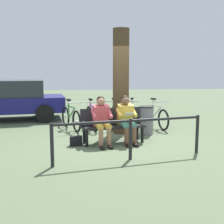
# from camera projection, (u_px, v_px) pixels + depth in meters

# --- Properties ---
(ground_plane) EXTENTS (40.00, 40.00, 0.00)m
(ground_plane) POSITION_uv_depth(u_px,v_px,m) (119.00, 141.00, 7.38)
(ground_plane) COLOR #566647
(bench) EXTENTS (1.66, 0.75, 0.87)m
(bench) POSITION_uv_depth(u_px,v_px,m) (112.00, 123.00, 7.23)
(bench) COLOR black
(bench) RESTS_ON ground
(person_reading) EXTENTS (0.54, 0.81, 1.20)m
(person_reading) POSITION_uv_depth(u_px,v_px,m) (126.00, 117.00, 7.14)
(person_reading) COLOR gold
(person_reading) RESTS_ON ground
(person_companion) EXTENTS (0.54, 0.81, 1.20)m
(person_companion) POSITION_uv_depth(u_px,v_px,m) (102.00, 118.00, 6.96)
(person_companion) COLOR #D84C59
(person_companion) RESTS_ON ground
(handbag) EXTENTS (0.31, 0.16, 0.24)m
(handbag) POSITION_uv_depth(u_px,v_px,m) (76.00, 141.00, 6.93)
(handbag) COLOR black
(handbag) RESTS_ON ground
(tree_trunk) EXTENTS (0.47, 0.47, 3.00)m
(tree_trunk) POSITION_uv_depth(u_px,v_px,m) (121.00, 82.00, 8.20)
(tree_trunk) COLOR #4C3823
(tree_trunk) RESTS_ON ground
(litter_bin) EXTENTS (0.41, 0.41, 0.81)m
(litter_bin) POSITION_uv_depth(u_px,v_px,m) (146.00, 120.00, 8.19)
(litter_bin) COLOR slate
(litter_bin) RESTS_ON ground
(bicycle_red) EXTENTS (0.53, 1.66, 0.94)m
(bicycle_red) POSITION_uv_depth(u_px,v_px,m) (156.00, 116.00, 9.14)
(bicycle_red) COLOR black
(bicycle_red) RESTS_ON ground
(bicycle_silver) EXTENTS (0.58, 1.64, 0.94)m
(bicycle_silver) POSITION_uv_depth(u_px,v_px,m) (132.00, 116.00, 9.26)
(bicycle_silver) COLOR black
(bicycle_silver) RESTS_ON ground
(bicycle_black) EXTENTS (0.48, 1.67, 0.94)m
(bicycle_black) POSITION_uv_depth(u_px,v_px,m) (113.00, 116.00, 9.20)
(bicycle_black) COLOR black
(bicycle_black) RESTS_ON ground
(bicycle_purple) EXTENTS (0.48, 1.67, 0.94)m
(bicycle_purple) POSITION_uv_depth(u_px,v_px,m) (92.00, 117.00, 8.97)
(bicycle_purple) COLOR black
(bicycle_purple) RESTS_ON ground
(bicycle_blue) EXTENTS (0.70, 1.59, 0.94)m
(bicycle_blue) POSITION_uv_depth(u_px,v_px,m) (71.00, 118.00, 8.86)
(bicycle_blue) COLOR black
(bicycle_blue) RESTS_ON ground
(railing_fence) EXTENTS (3.19, 0.67, 0.85)m
(railing_fence) POSITION_uv_depth(u_px,v_px,m) (131.00, 131.00, 5.80)
(railing_fence) COLOR black
(railing_fence) RESTS_ON ground
(parked_car) EXTENTS (4.41, 2.46, 1.47)m
(parked_car) POSITION_uv_depth(u_px,v_px,m) (8.00, 99.00, 10.45)
(parked_car) COLOR navy
(parked_car) RESTS_ON ground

